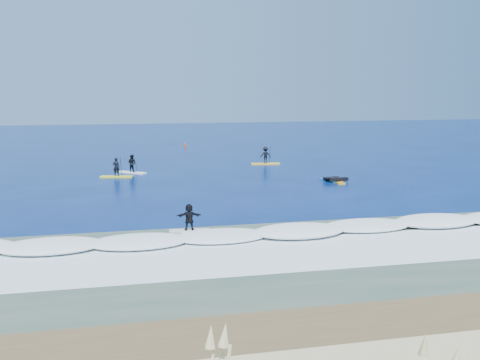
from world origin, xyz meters
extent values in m
plane|color=#031A45|center=(0.00, 0.00, 0.00)|extent=(160.00, 160.00, 0.00)
cube|color=brown|center=(0.00, -21.50, 0.00)|extent=(90.00, 5.00, 0.08)
cube|color=#35493C|center=(0.00, -14.00, 0.01)|extent=(90.00, 13.00, 0.01)
cube|color=white|center=(0.00, -10.00, 0.00)|extent=(40.00, 6.00, 0.30)
cube|color=silver|center=(0.00, -13.00, 0.00)|extent=(34.00, 5.00, 0.02)
cube|color=yellow|center=(-8.30, 10.32, 0.05)|extent=(2.79, 1.22, 0.09)
imported|color=black|center=(-8.30, 10.32, 0.87)|extent=(0.63, 0.48, 1.56)
cylinder|color=black|center=(-7.90, 10.23, 0.81)|extent=(0.17, 0.62, 1.82)
cube|color=black|center=(-7.90, 10.23, -0.05)|extent=(0.11, 0.03, 0.27)
cube|color=white|center=(-6.99, 12.36, 0.04)|extent=(2.56, 2.13, 0.09)
imported|color=black|center=(-6.99, 12.36, 0.86)|extent=(0.95, 0.91, 1.54)
cylinder|color=black|center=(-6.66, 12.12, 0.80)|extent=(0.40, 0.52, 1.80)
cube|color=black|center=(-6.66, 12.12, -0.04)|extent=(0.11, 0.03, 0.27)
cube|color=yellow|center=(5.98, 15.28, 0.05)|extent=(2.88, 0.97, 0.09)
imported|color=black|center=(5.98, 15.28, 0.91)|extent=(1.10, 0.70, 1.63)
cylinder|color=black|center=(6.40, 15.24, 0.85)|extent=(0.10, 0.65, 1.89)
cube|color=black|center=(6.40, 15.24, -0.05)|extent=(0.11, 0.03, 0.28)
cube|color=gold|center=(8.95, 4.19, 0.05)|extent=(0.66, 2.30, 0.11)
cube|color=black|center=(9.06, 4.18, 0.24)|extent=(1.59, 0.45, 0.26)
sphere|color=black|center=(8.16, 4.20, 0.35)|extent=(0.26, 0.26, 0.26)
cube|color=#1769AD|center=(8.58, 4.72, 0.05)|extent=(1.24, 2.04, 0.09)
cube|color=black|center=(8.67, 4.75, 0.21)|extent=(1.40, 0.85, 0.23)
sphere|color=black|center=(7.95, 4.46, 0.30)|extent=(0.23, 0.23, 0.23)
cube|color=silver|center=(-4.43, -8.88, 0.20)|extent=(2.06, 0.70, 0.11)
imported|color=black|center=(-4.43, -8.88, 0.94)|extent=(1.29, 0.49, 1.36)
cylinder|color=red|center=(-0.11, 31.88, 0.22)|extent=(0.27, 0.27, 0.44)
cone|color=red|center=(-0.11, 31.88, 0.55)|extent=(0.20, 0.20, 0.22)
camera|label=1|loc=(-7.46, -35.26, 7.38)|focal=40.00mm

